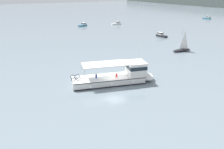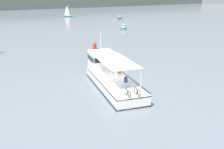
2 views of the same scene
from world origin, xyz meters
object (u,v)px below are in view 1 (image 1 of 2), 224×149
object	(u,v)px
ferry_main	(118,76)
motorboat_outer_anchorage	(161,35)
motorboat_horizon_east	(83,25)
sailboat_far_left	(182,49)
motorboat_horizon_west	(207,18)
motorboat_far_right	(117,23)

from	to	relation	value
ferry_main	motorboat_outer_anchorage	xyz separation A→B (m)	(-23.34, 29.64, -0.47)
motorboat_horizon_east	motorboat_outer_anchorage	bearing A→B (deg)	21.31
ferry_main	motorboat_horizon_east	world-z (taller)	ferry_main
motorboat_outer_anchorage	sailboat_far_left	xyz separation A→B (m)	(15.11, -7.33, -0.00)
ferry_main	sailboat_far_left	distance (m)	23.79
motorboat_horizon_west	motorboat_far_right	xyz separation A→B (m)	(-6.75, -45.49, 0.00)
motorboat_outer_anchorage	ferry_main	bearing A→B (deg)	-51.78
motorboat_horizon_east	motorboat_far_right	bearing A→B (deg)	76.50
ferry_main	motorboat_far_right	size ratio (longest dim) A/B	3.46
sailboat_far_left	ferry_main	bearing A→B (deg)	-69.74
motorboat_horizon_west	motorboat_far_right	distance (m)	45.99
sailboat_far_left	motorboat_horizon_west	bearing A→B (deg)	123.26
sailboat_far_left	motorboat_far_right	bearing A→B (deg)	168.50
ferry_main	motorboat_outer_anchorage	size ratio (longest dim) A/B	3.58
ferry_main	motorboat_horizon_west	distance (m)	88.01
motorboat_outer_anchorage	motorboat_horizon_east	distance (m)	32.46
motorboat_horizon_west	motorboat_outer_anchorage	world-z (taller)	same
motorboat_horizon_east	ferry_main	bearing A→B (deg)	-18.42
ferry_main	motorboat_horizon_west	world-z (taller)	ferry_main
motorboat_horizon_west	motorboat_horizon_east	world-z (taller)	same
ferry_main	motorboat_horizon_west	bearing A→B (deg)	119.77
motorboat_far_right	sailboat_far_left	bearing A→B (deg)	-11.50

